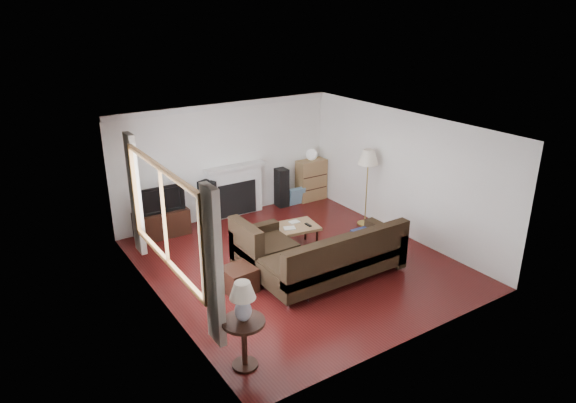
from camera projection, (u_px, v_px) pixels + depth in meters
room at (297, 199)px, 8.85m from camera, size 5.10×5.60×2.54m
window at (164, 216)px, 7.33m from camera, size 0.12×2.74×1.54m
curtain_near at (214, 267)px, 6.23m from camera, size 0.10×0.35×2.10m
curtain_far at (135, 195)px, 8.60m from camera, size 0.10×0.35×2.10m
fireplace at (235, 190)px, 11.23m from camera, size 1.40×0.26×1.15m
tv_stand at (162, 223)px, 10.32m from camera, size 1.06×0.48×0.53m
television at (159, 198)px, 10.12m from camera, size 0.95×0.12×0.55m
speaker_left at (208, 203)px, 10.81m from camera, size 0.36×0.39×0.94m
speaker_right at (282, 188)px, 11.79m from camera, size 0.26×0.31×0.89m
bookshelf at (311, 180)px, 12.18m from camera, size 0.71×0.34×0.97m
globe_lamp at (312, 155)px, 11.96m from camera, size 0.27×0.27×0.27m
sectional_sofa at (334, 255)px, 8.63m from camera, size 2.72×1.99×0.88m
coffee_table at (287, 238)px, 9.75m from camera, size 1.27×0.81×0.46m
footstool at (239, 279)px, 8.33m from camera, size 0.53×0.53×0.41m
floor_lamp at (367, 188)px, 10.65m from camera, size 0.55×0.55×1.64m
side_table at (244, 343)px, 6.53m from camera, size 0.55×0.55×0.69m
table_lamp at (243, 302)px, 6.31m from camera, size 0.33×0.33×0.54m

